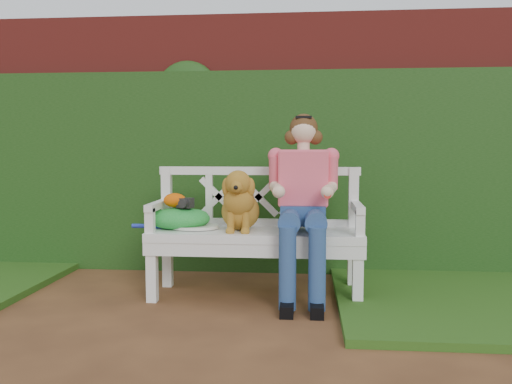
{
  "coord_description": "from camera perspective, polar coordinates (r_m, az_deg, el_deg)",
  "views": [
    {
      "loc": [
        0.89,
        -2.92,
        1.07
      ],
      "look_at": [
        0.53,
        0.87,
        0.75
      ],
      "focal_mm": 38.0,
      "sensor_mm": 36.0,
      "label": 1
    }
  ],
  "objects": [
    {
      "name": "baseball_glove",
      "position": [
        3.94,
        -8.55,
        -0.87
      ],
      "size": [
        0.17,
        0.13,
        0.1
      ],
      "primitive_type": "ellipsoid",
      "rotation": [
        0.0,
        0.0,
        0.04
      ],
      "color": "#D85305",
      "rests_on": "green_bag"
    },
    {
      "name": "dog",
      "position": [
        3.8,
        -1.7,
        -0.83
      ],
      "size": [
        0.31,
        0.41,
        0.43
      ],
      "primitive_type": null,
      "rotation": [
        0.0,
        0.0,
        -0.07
      ],
      "color": "brown",
      "rests_on": "garden_bench"
    },
    {
      "name": "ivy_hedge",
      "position": [
        4.69,
        -5.57,
        2.08
      ],
      "size": [
        10.0,
        0.18,
        1.7
      ],
      "primitive_type": "cube",
      "color": "#264D1A",
      "rests_on": "ground"
    },
    {
      "name": "green_bag",
      "position": [
        3.95,
        -8.11,
        -2.72
      ],
      "size": [
        0.53,
        0.46,
        0.15
      ],
      "primitive_type": null,
      "rotation": [
        0.0,
        0.0,
        0.28
      ],
      "color": "green",
      "rests_on": "garden_bench"
    },
    {
      "name": "garden_bench",
      "position": [
        3.9,
        0.0,
        -7.49
      ],
      "size": [
        1.64,
        0.77,
        0.48
      ],
      "primitive_type": null,
      "rotation": [
        0.0,
        0.0,
        -0.11
      ],
      "color": "white",
      "rests_on": "ground"
    },
    {
      "name": "ground",
      "position": [
        3.23,
        -11.27,
        -14.6
      ],
      "size": [
        60.0,
        60.0,
        0.0
      ],
      "primitive_type": "plane",
      "color": "#4C2D1A"
    },
    {
      "name": "brick_wall",
      "position": [
        4.9,
        -5.1,
        5.12
      ],
      "size": [
        10.0,
        0.3,
        2.2
      ],
      "primitive_type": "cube",
      "color": "maroon",
      "rests_on": "ground"
    },
    {
      "name": "camera_item",
      "position": [
        3.9,
        -7.45,
        -1.14
      ],
      "size": [
        0.12,
        0.1,
        0.07
      ],
      "primitive_type": "cube",
      "rotation": [
        0.0,
        0.0,
        -0.25
      ],
      "color": "black",
      "rests_on": "green_bag"
    },
    {
      "name": "tennis_racket",
      "position": [
        3.93,
        -6.94,
        -3.64
      ],
      "size": [
        0.67,
        0.29,
        0.03
      ],
      "primitive_type": null,
      "rotation": [
        0.0,
        0.0,
        -0.02
      ],
      "color": "white",
      "rests_on": "garden_bench"
    },
    {
      "name": "seated_woman",
      "position": [
        3.8,
        4.97,
        -2.13
      ],
      "size": [
        0.59,
        0.74,
        1.22
      ],
      "primitive_type": null,
      "rotation": [
        0.0,
        0.0,
        0.11
      ],
      "color": "#C84967",
      "rests_on": "ground"
    }
  ]
}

